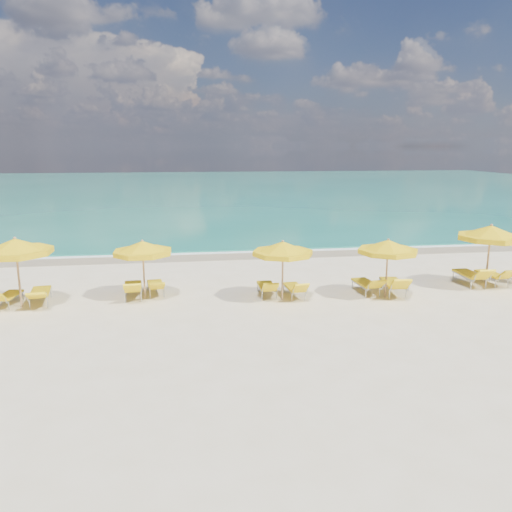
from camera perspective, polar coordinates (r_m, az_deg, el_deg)
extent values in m
plane|color=beige|center=(17.90, 0.69, -4.78)|extent=(120.00, 120.00, 0.00)
cube|color=#13705B|center=(65.16, -5.90, 7.70)|extent=(120.00, 80.00, 0.30)
cube|color=tan|center=(25.00, -1.93, 0.19)|extent=(120.00, 2.60, 0.01)
cube|color=white|center=(25.78, -2.12, 0.57)|extent=(120.00, 1.20, 0.03)
cube|color=white|center=(34.46, -13.70, 3.24)|extent=(14.00, 0.36, 0.05)
cube|color=white|center=(42.58, 6.37, 5.21)|extent=(18.00, 0.30, 0.05)
cylinder|color=tan|center=(18.38, -25.52, -1.84)|extent=(0.07, 0.07, 2.30)
cone|color=yellow|center=(18.19, -25.80, 1.11)|extent=(3.08, 3.08, 0.46)
cylinder|color=yellow|center=(18.23, -25.74, 0.42)|extent=(3.10, 3.10, 0.18)
sphere|color=tan|center=(18.15, -25.87, 1.84)|extent=(0.10, 0.10, 0.10)
cylinder|color=tan|center=(18.02, -12.71, -1.62)|extent=(0.06, 0.06, 2.03)
cone|color=yellow|center=(17.83, -12.84, 1.04)|extent=(2.70, 2.70, 0.41)
cylinder|color=yellow|center=(17.87, -12.81, 0.42)|extent=(2.73, 2.73, 0.16)
sphere|color=tan|center=(17.80, -12.87, 1.70)|extent=(0.09, 0.09, 0.09)
cylinder|color=tan|center=(17.40, 3.05, -1.79)|extent=(0.06, 0.06, 2.06)
cone|color=yellow|center=(17.21, 3.08, 1.00)|extent=(2.10, 2.10, 0.41)
cylinder|color=yellow|center=(17.25, 3.08, 0.35)|extent=(2.12, 2.12, 0.16)
sphere|color=tan|center=(17.16, 3.09, 1.69)|extent=(0.09, 0.09, 0.09)
cylinder|color=tan|center=(18.27, 14.71, -1.49)|extent=(0.06, 0.06, 2.05)
cone|color=yellow|center=(18.09, 14.86, 1.16)|extent=(2.37, 2.37, 0.41)
cylinder|color=yellow|center=(18.13, 14.82, 0.54)|extent=(2.39, 2.39, 0.16)
sphere|color=tan|center=(18.05, 14.90, 1.81)|extent=(0.09, 0.09, 0.09)
cylinder|color=tan|center=(20.90, 25.01, -0.12)|extent=(0.07, 0.07, 2.35)
cone|color=yellow|center=(20.73, 25.26, 2.55)|extent=(2.76, 2.76, 0.47)
cylinder|color=yellow|center=(20.77, 25.20, 1.93)|extent=(2.79, 2.79, 0.19)
sphere|color=tan|center=(20.70, 25.32, 3.21)|extent=(0.10, 0.10, 0.10)
cube|color=yellow|center=(18.99, -26.40, -4.03)|extent=(0.66, 1.23, 0.07)
cube|color=yellow|center=(18.77, -23.43, -3.79)|extent=(0.79, 1.41, 0.08)
cube|color=yellow|center=(17.82, -23.79, -4.16)|extent=(0.68, 0.68, 0.36)
cube|color=yellow|center=(18.46, -13.88, -3.37)|extent=(0.70, 1.37, 0.08)
cube|color=yellow|center=(17.53, -13.94, -3.58)|extent=(0.64, 0.60, 0.43)
cube|color=yellow|center=(18.70, -11.42, -3.19)|extent=(0.68, 1.24, 0.07)
cube|color=yellow|center=(17.88, -11.24, -3.38)|extent=(0.59, 0.57, 0.37)
cube|color=yellow|center=(18.09, 1.20, -3.43)|extent=(0.55, 1.22, 0.08)
cube|color=yellow|center=(17.25, 1.65, -3.59)|extent=(0.55, 0.49, 0.42)
cube|color=yellow|center=(18.03, 4.36, -3.56)|extent=(0.61, 1.21, 0.07)
cube|color=yellow|center=(17.25, 5.12, -3.66)|extent=(0.56, 0.49, 0.42)
cube|color=yellow|center=(18.84, 12.38, -3.02)|extent=(0.68, 1.33, 0.08)
cube|color=yellow|center=(18.03, 13.59, -3.16)|extent=(0.62, 0.57, 0.43)
cube|color=yellow|center=(18.96, 15.35, -2.96)|extent=(0.82, 1.49, 0.09)
cube|color=yellow|center=(18.01, 16.20, -3.11)|extent=(0.71, 0.65, 0.49)
cube|color=yellow|center=(21.21, 23.14, -1.90)|extent=(0.66, 1.44, 0.09)
cube|color=yellow|center=(20.35, 24.56, -1.95)|extent=(0.65, 0.58, 0.50)
cube|color=yellow|center=(21.72, 25.25, -1.87)|extent=(0.69, 1.35, 0.08)
cube|color=yellow|center=(21.01, 26.77, -1.90)|extent=(0.62, 0.56, 0.46)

